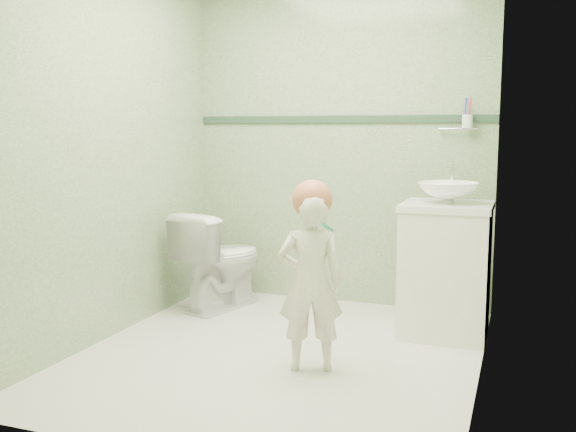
% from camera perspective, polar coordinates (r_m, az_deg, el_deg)
% --- Properties ---
extents(ground, '(2.50, 2.50, 0.00)m').
position_cam_1_polar(ground, '(3.79, -0.80, -12.06)').
color(ground, beige).
rests_on(ground, ground).
extents(room_shell, '(2.50, 2.54, 2.40)m').
position_cam_1_polar(room_shell, '(3.57, -0.83, 6.39)').
color(room_shell, gray).
rests_on(room_shell, ground).
extents(trim_stripe, '(2.20, 0.02, 0.05)m').
position_cam_1_polar(trim_stripe, '(4.75, 4.56, 8.50)').
color(trim_stripe, '#284331').
rests_on(trim_stripe, room_shell).
extents(vanity, '(0.52, 0.50, 0.80)m').
position_cam_1_polar(vanity, '(4.15, 13.67, -4.78)').
color(vanity, silver).
rests_on(vanity, ground).
extents(counter, '(0.54, 0.52, 0.04)m').
position_cam_1_polar(counter, '(4.08, 13.85, 0.84)').
color(counter, white).
rests_on(counter, vanity).
extents(basin, '(0.37, 0.37, 0.13)m').
position_cam_1_polar(basin, '(4.08, 13.89, 2.02)').
color(basin, white).
rests_on(basin, counter).
extents(faucet, '(0.03, 0.13, 0.18)m').
position_cam_1_polar(faucet, '(4.25, 14.20, 3.31)').
color(faucet, silver).
rests_on(faucet, counter).
extents(cup_holder, '(0.26, 0.07, 0.21)m').
position_cam_1_polar(cup_holder, '(4.53, 15.41, 8.04)').
color(cup_holder, silver).
rests_on(cup_holder, room_shell).
extents(toilet, '(0.57, 0.77, 0.70)m').
position_cam_1_polar(toilet, '(4.67, -5.94, -3.84)').
color(toilet, white).
rests_on(toilet, ground).
extents(toddler, '(0.40, 0.34, 0.95)m').
position_cam_1_polar(toddler, '(3.44, 1.98, -5.89)').
color(toddler, beige).
rests_on(toddler, ground).
extents(hair_cap, '(0.21, 0.21, 0.21)m').
position_cam_1_polar(hair_cap, '(3.38, 2.14, 1.44)').
color(hair_cap, '#C16945').
rests_on(hair_cap, toddler).
extents(teal_toothbrush, '(0.10, 0.14, 0.08)m').
position_cam_1_polar(teal_toothbrush, '(3.26, 3.43, -0.95)').
color(teal_toothbrush, '#0C8260').
rests_on(teal_toothbrush, toddler).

